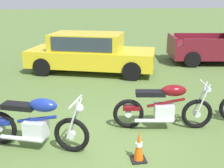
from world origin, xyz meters
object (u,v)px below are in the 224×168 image
(motorcycle_maroon, at_px, (164,107))
(traffic_cone, at_px, (139,147))
(motorcycle_blue, at_px, (36,123))
(car_yellow, at_px, (90,51))

(motorcycle_maroon, bearing_deg, traffic_cone, -117.33)
(motorcycle_blue, height_order, traffic_cone, motorcycle_blue)
(motorcycle_blue, bearing_deg, traffic_cone, -1.13)
(motorcycle_blue, xyz_separation_m, car_yellow, (1.43, 5.24, 0.31))
(motorcycle_blue, distance_m, car_yellow, 5.44)
(traffic_cone, bearing_deg, car_yellow, 93.12)
(motorcycle_blue, xyz_separation_m, traffic_cone, (1.75, -0.72, -0.23))
(car_yellow, xyz_separation_m, traffic_cone, (0.32, -5.96, -0.54))
(car_yellow, bearing_deg, traffic_cone, -67.52)
(motorcycle_blue, distance_m, motorcycle_maroon, 2.61)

